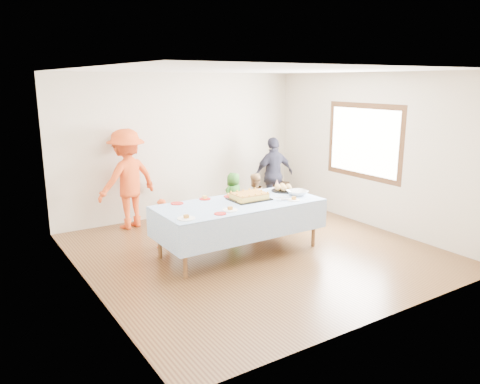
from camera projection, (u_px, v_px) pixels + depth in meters
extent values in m
plane|color=#462614|center=(255.00, 251.00, 7.22)|extent=(5.00, 5.00, 0.00)
cube|color=beige|center=(182.00, 145.00, 8.95)|extent=(5.00, 0.04, 2.70)
cube|color=beige|center=(392.00, 200.00, 4.86)|extent=(5.00, 0.04, 2.70)
cube|color=beige|center=(84.00, 184.00, 5.59)|extent=(0.04, 5.00, 2.70)
cube|color=beige|center=(373.00, 151.00, 8.22)|extent=(0.04, 5.00, 2.70)
cube|color=white|center=(256.00, 70.00, 6.59)|extent=(5.00, 5.00, 0.04)
cube|color=#472B16|center=(363.00, 141.00, 8.33)|extent=(0.03, 1.75, 1.35)
cylinder|color=brown|center=(185.00, 252.00, 6.15)|extent=(0.06, 0.06, 0.73)
cylinder|color=brown|center=(314.00, 224.00, 7.33)|extent=(0.06, 0.06, 0.73)
cylinder|color=brown|center=(159.00, 234.00, 6.84)|extent=(0.06, 0.06, 0.73)
cylinder|color=brown|center=(281.00, 212.00, 8.02)|extent=(0.06, 0.06, 0.73)
cube|color=brown|center=(239.00, 205.00, 6.99)|extent=(2.40, 1.00, 0.04)
cube|color=white|center=(239.00, 203.00, 6.99)|extent=(2.50, 1.10, 0.01)
cube|color=black|center=(249.00, 199.00, 7.16)|extent=(0.59, 0.45, 0.02)
cube|color=#EEC45A|center=(249.00, 196.00, 7.15)|extent=(0.50, 0.37, 0.07)
cube|color=#985623|center=(249.00, 193.00, 7.14)|extent=(0.50, 0.37, 0.01)
cylinder|color=black|center=(283.00, 191.00, 7.71)|extent=(0.38, 0.38, 0.02)
sphere|color=#D9B96A|center=(288.00, 186.00, 7.75)|extent=(0.09, 0.09, 0.09)
sphere|color=#D9B96A|center=(282.00, 186.00, 7.79)|extent=(0.09, 0.09, 0.09)
sphere|color=#D9B96A|center=(277.00, 187.00, 7.74)|extent=(0.09, 0.09, 0.09)
sphere|color=#D9B96A|center=(278.00, 188.00, 7.64)|extent=(0.09, 0.09, 0.09)
sphere|color=#D9B96A|center=(284.00, 189.00, 7.60)|extent=(0.09, 0.09, 0.09)
sphere|color=#D9B96A|center=(289.00, 188.00, 7.65)|extent=(0.09, 0.09, 0.09)
sphere|color=#D9B96A|center=(283.00, 187.00, 7.69)|extent=(0.09, 0.09, 0.09)
imported|color=silver|center=(297.00, 193.00, 7.43)|extent=(0.31, 0.31, 0.08)
cone|color=silver|center=(277.00, 184.00, 7.84)|extent=(0.10, 0.10, 0.17)
cylinder|color=red|center=(177.00, 203.00, 6.92)|extent=(0.19, 0.19, 0.01)
cylinder|color=red|center=(205.00, 199.00, 7.18)|extent=(0.18, 0.18, 0.01)
cylinder|color=red|center=(230.00, 196.00, 7.34)|extent=(0.19, 0.19, 0.01)
cylinder|color=red|center=(256.00, 192.00, 7.63)|extent=(0.17, 0.17, 0.01)
cylinder|color=red|center=(220.00, 214.00, 6.39)|extent=(0.17, 0.17, 0.01)
cylinder|color=white|center=(186.00, 218.00, 6.17)|extent=(0.24, 0.24, 0.01)
cylinder|color=white|center=(230.00, 210.00, 6.57)|extent=(0.22, 0.22, 0.01)
cylinder|color=white|center=(294.00, 200.00, 7.12)|extent=(0.19, 0.19, 0.01)
cylinder|color=black|center=(280.00, 196.00, 9.86)|extent=(0.03, 0.03, 0.39)
cylinder|color=black|center=(288.00, 193.00, 10.11)|extent=(0.03, 0.03, 0.39)
cylinder|color=black|center=(267.00, 193.00, 10.04)|extent=(0.03, 0.03, 0.39)
cylinder|color=black|center=(275.00, 191.00, 10.29)|extent=(0.03, 0.03, 0.39)
cube|color=black|center=(278.00, 183.00, 10.03)|extent=(0.49, 0.49, 0.04)
cube|color=black|center=(271.00, 172.00, 10.06)|extent=(0.36, 0.18, 0.45)
imported|color=#E24C1C|center=(162.00, 223.00, 7.26)|extent=(0.33, 0.26, 0.79)
imported|color=#2F6C24|center=(234.00, 196.00, 8.78)|extent=(0.49, 0.39, 0.89)
imported|color=#AA7D4F|center=(254.00, 199.00, 8.41)|extent=(0.52, 0.44, 0.95)
imported|color=#E04C1C|center=(127.00, 179.00, 8.18)|extent=(1.27, 0.93, 1.75)
imported|color=#282837|center=(274.00, 175.00, 9.26)|extent=(0.89, 0.42, 1.48)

